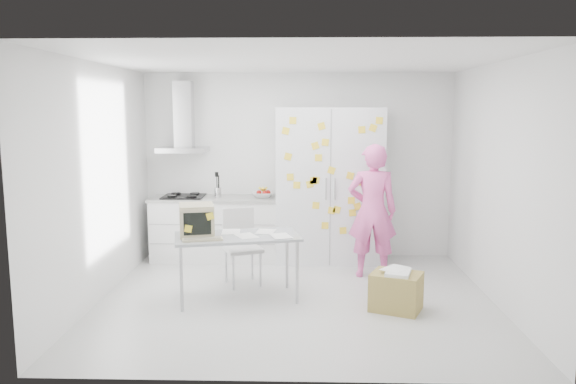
{
  "coord_description": "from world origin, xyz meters",
  "views": [
    {
      "loc": [
        0.09,
        -6.25,
        2.18
      ],
      "look_at": [
        -0.11,
        0.67,
        1.15
      ],
      "focal_mm": 35.0,
      "sensor_mm": 36.0,
      "label": 1
    }
  ],
  "objects_px": {
    "desk": "(212,228)",
    "chair": "(241,242)",
    "cardboard_box": "(396,291)",
    "person": "(372,211)"
  },
  "relations": [
    {
      "from": "person",
      "to": "desk",
      "type": "relative_size",
      "value": 1.15
    },
    {
      "from": "chair",
      "to": "cardboard_box",
      "type": "height_order",
      "value": "chair"
    },
    {
      "from": "person",
      "to": "chair",
      "type": "relative_size",
      "value": 1.85
    },
    {
      "from": "desk",
      "to": "chair",
      "type": "xyz_separation_m",
      "value": [
        0.26,
        0.63,
        -0.31
      ]
    },
    {
      "from": "person",
      "to": "desk",
      "type": "xyz_separation_m",
      "value": [
        -1.93,
        -0.97,
        -0.03
      ]
    },
    {
      "from": "desk",
      "to": "cardboard_box",
      "type": "height_order",
      "value": "desk"
    },
    {
      "from": "cardboard_box",
      "to": "person",
      "type": "bearing_deg",
      "value": 95.6
    },
    {
      "from": "chair",
      "to": "cardboard_box",
      "type": "distance_m",
      "value": 2.04
    },
    {
      "from": "person",
      "to": "desk",
      "type": "bearing_deg",
      "value": 28.73
    },
    {
      "from": "desk",
      "to": "chair",
      "type": "height_order",
      "value": "desk"
    }
  ]
}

